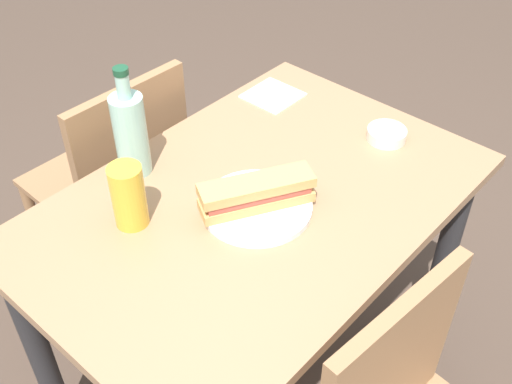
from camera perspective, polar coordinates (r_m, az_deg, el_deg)
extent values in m
plane|color=#47382D|center=(2.02, 0.00, -16.85)|extent=(8.00, 8.00, 0.00)
cube|color=#997251|center=(1.45, 0.00, -1.05)|extent=(1.08, 0.72, 0.03)
cylinder|color=#262628|center=(1.91, 16.71, -6.28)|extent=(0.06, 0.06, 0.72)
cylinder|color=#262628|center=(1.72, -19.07, -13.94)|extent=(0.06, 0.06, 0.72)
cylinder|color=#262628|center=(2.12, 2.57, 1.42)|extent=(0.06, 0.06, 0.72)
cube|color=#936B47|center=(2.02, -13.72, 1.06)|extent=(0.41, 0.41, 0.02)
cube|color=#936B47|center=(1.77, -11.21, 3.75)|extent=(0.38, 0.04, 0.40)
cylinder|color=#936B47|center=(2.36, -11.99, 0.66)|extent=(0.04, 0.04, 0.44)
cylinder|color=#936B47|center=(2.23, -19.22, -3.73)|extent=(0.04, 0.04, 0.44)
cylinder|color=#936B47|center=(2.13, -6.04, -3.53)|extent=(0.04, 0.04, 0.44)
cylinder|color=#936B47|center=(2.00, -13.71, -8.75)|extent=(0.04, 0.04, 0.44)
cube|color=#936B47|center=(1.27, 12.02, -15.70)|extent=(0.38, 0.07, 0.40)
cylinder|color=white|center=(1.41, 0.06, -1.36)|extent=(0.25, 0.25, 0.01)
cube|color=tan|center=(1.40, 0.06, -0.75)|extent=(0.26, 0.19, 0.02)
cube|color=#B74C3D|center=(1.38, 0.06, -0.08)|extent=(0.24, 0.17, 0.02)
cube|color=tan|center=(1.37, 0.06, 0.61)|extent=(0.26, 0.19, 0.02)
cube|color=silver|center=(1.45, 0.88, 0.51)|extent=(0.09, 0.07, 0.00)
cube|color=#59331E|center=(1.44, -2.65, 0.21)|extent=(0.07, 0.06, 0.01)
cylinder|color=#99C6B7|center=(1.49, -11.36, 5.08)|extent=(0.08, 0.08, 0.21)
cylinder|color=#99C6B7|center=(1.42, -12.06, 9.45)|extent=(0.03, 0.03, 0.06)
cylinder|color=#19472D|center=(1.40, -12.27, 10.76)|extent=(0.03, 0.03, 0.02)
cylinder|color=gold|center=(1.36, -11.58, -0.36)|extent=(0.07, 0.07, 0.15)
cylinder|color=silver|center=(1.65, 11.84, 5.18)|extent=(0.10, 0.10, 0.03)
cube|color=white|center=(1.80, 1.55, 8.82)|extent=(0.14, 0.14, 0.00)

